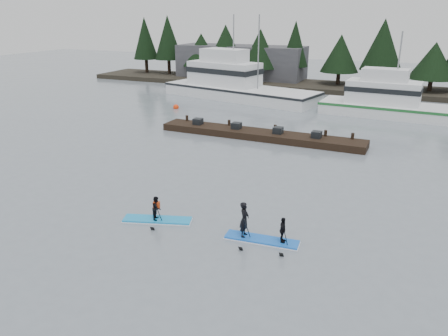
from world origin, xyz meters
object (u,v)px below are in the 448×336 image
at_px(fishing_boat_medium, 396,110).
at_px(paddleboard_duo, 260,229).
at_px(fishing_boat_large, 236,91).
at_px(paddleboard_solo, 157,214).
at_px(floating_dock, 260,135).

height_order(fishing_boat_medium, paddleboard_duo, fishing_boat_medium).
height_order(fishing_boat_large, paddleboard_solo, fishing_boat_large).
bearing_deg(fishing_boat_large, floating_dock, -48.63).
xyz_separation_m(floating_dock, paddleboard_solo, (0.35, -15.76, 0.10)).
bearing_deg(paddleboard_solo, fishing_boat_medium, 54.54).
bearing_deg(paddleboard_duo, floating_dock, 104.50).
distance_m(floating_dock, paddleboard_solo, 15.77).
relative_size(fishing_boat_medium, paddleboard_solo, 4.52).
bearing_deg(fishing_boat_medium, floating_dock, -123.55).
relative_size(floating_dock, paddleboard_duo, 5.03).
distance_m(paddleboard_solo, paddleboard_duo, 5.09).
xyz_separation_m(fishing_boat_medium, floating_dock, (-9.37, -12.45, -0.35)).
xyz_separation_m(fishing_boat_large, floating_dock, (8.24, -15.15, -0.52)).
bearing_deg(fishing_boat_medium, paddleboard_duo, -94.57).
bearing_deg(floating_dock, fishing_boat_large, 119.55).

